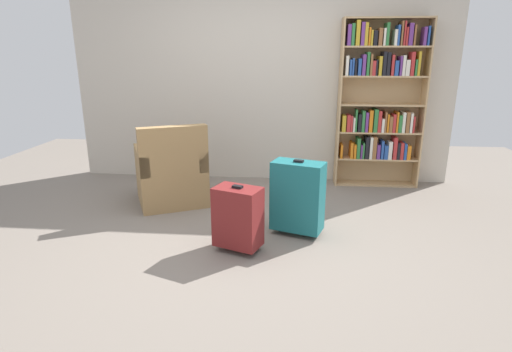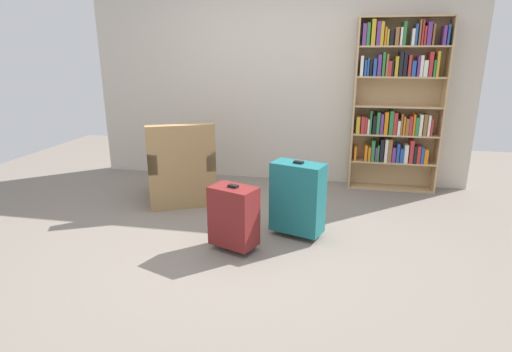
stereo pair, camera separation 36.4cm
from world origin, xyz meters
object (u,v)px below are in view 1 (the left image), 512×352
bookshelf (380,100)px  suitcase_dark_red (238,217)px  armchair (172,175)px  suitcase_teal (298,196)px  mug (221,198)px

bookshelf → suitcase_dark_red: bearing=-126.8°
bookshelf → armchair: bearing=-159.2°
suitcase_dark_red → suitcase_teal: (0.49, 0.38, 0.06)m
suitcase_teal → armchair: bearing=153.0°
suitcase_teal → suitcase_dark_red: bearing=-142.7°
armchair → suitcase_teal: bearing=-27.0°
armchair → mug: 0.60m
suitcase_dark_red → bookshelf: bearing=53.2°
bookshelf → armchair: size_ratio=2.14×
suitcase_dark_red → suitcase_teal: size_ratio=0.82×
mug → suitcase_teal: size_ratio=0.17×
armchair → suitcase_dark_red: bearing=-50.8°
bookshelf → suitcase_teal: bookshelf is taller
armchair → bookshelf: bearing=20.8°
armchair → suitcase_teal: armchair is taller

